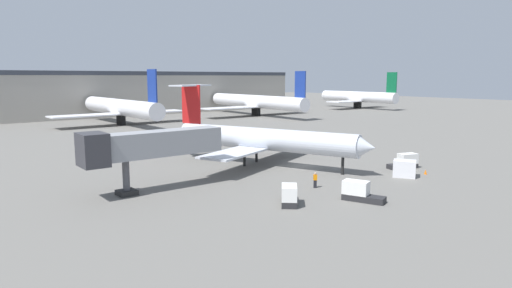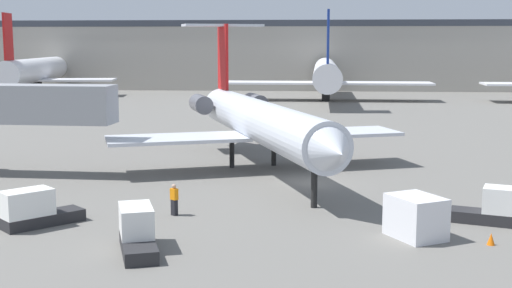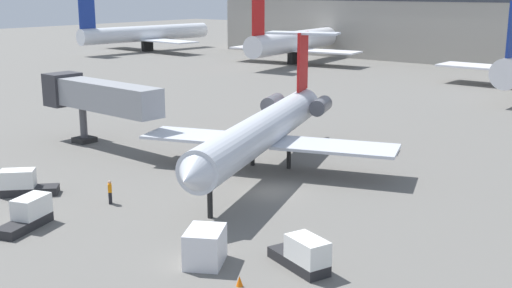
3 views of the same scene
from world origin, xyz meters
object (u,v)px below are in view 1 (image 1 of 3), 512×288
(cargo_container_uld, at_px, (404,169))
(parked_airliner_east_mid, at_px, (256,102))
(jet_bridge, at_px, (145,146))
(parked_airliner_east_end, at_px, (358,97))
(baggage_tug_trailing, at_px, (359,192))
(regional_jet, at_px, (258,138))
(baggage_tug_spare, at_px, (289,196))
(ground_crew_marshaller, at_px, (315,180))
(parked_airliner_centre, at_px, (121,108))
(baggage_tug_lead, at_px, (405,162))
(traffic_cone_near, at_px, (426,172))

(cargo_container_uld, xyz_separation_m, parked_airliner_east_mid, (39.75, 74.68, 3.22))
(jet_bridge, relative_size, parked_airliner_east_end, 0.45)
(baggage_tug_trailing, xyz_separation_m, parked_airliner_east_mid, (52.27, 77.57, 3.38))
(jet_bridge, bearing_deg, regional_jet, 10.39)
(baggage_tug_spare, height_order, parked_airliner_east_end, parked_airliner_east_end)
(baggage_tug_spare, distance_m, cargo_container_uld, 18.61)
(ground_crew_marshaller, xyz_separation_m, parked_airliner_east_mid, (51.84, 71.47, 3.36))
(jet_bridge, bearing_deg, parked_airliner_east_mid, 42.70)
(baggage_tug_spare, relative_size, parked_airliner_centre, 0.10)
(ground_crew_marshaller, xyz_separation_m, parked_airliner_east_end, (101.34, 71.25, 3.38))
(baggage_tug_lead, height_order, baggage_tug_trailing, same)
(baggage_tug_spare, bearing_deg, ground_crew_marshaller, 22.52)
(regional_jet, bearing_deg, ground_crew_marshaller, -104.06)
(cargo_container_uld, bearing_deg, regional_jet, 117.60)
(baggage_tug_trailing, height_order, baggage_tug_spare, same)
(cargo_container_uld, bearing_deg, baggage_tug_lead, 30.46)
(baggage_tug_spare, bearing_deg, parked_airliner_east_end, 34.44)
(baggage_tug_trailing, height_order, parked_airliner_centre, parked_airliner_centre)
(regional_jet, xyz_separation_m, parked_airliner_east_end, (97.97, 57.78, 0.57))
(regional_jet, relative_size, baggage_tug_spare, 7.59)
(baggage_tug_trailing, relative_size, parked_airliner_east_end, 0.13)
(ground_crew_marshaller, bearing_deg, cargo_container_uld, -14.88)
(baggage_tug_spare, xyz_separation_m, cargo_container_uld, (18.60, -0.51, 0.15))
(parked_airliner_centre, bearing_deg, baggage_tug_trailing, -97.31)
(baggage_tug_trailing, xyz_separation_m, cargo_container_uld, (12.52, 2.89, 0.15))
(ground_crew_marshaller, bearing_deg, parked_airliner_east_end, 35.11)
(ground_crew_marshaller, xyz_separation_m, baggage_tug_trailing, (-0.43, -6.10, -0.02))
(traffic_cone_near, distance_m, parked_airliner_east_mid, 84.05)
(traffic_cone_near, relative_size, parked_airliner_east_mid, 0.01)
(parked_airliner_east_end, bearing_deg, parked_airliner_centre, 178.90)
(traffic_cone_near, xyz_separation_m, parked_airliner_centre, (-5.60, 77.14, 4.00))
(cargo_container_uld, height_order, parked_airliner_centre, parked_airliner_centre)
(baggage_tug_trailing, bearing_deg, traffic_cone_near, 7.10)
(baggage_tug_trailing, height_order, traffic_cone_near, baggage_tug_trailing)
(baggage_tug_spare, height_order, traffic_cone_near, baggage_tug_spare)
(baggage_tug_spare, bearing_deg, parked_airliner_centre, 77.90)
(parked_airliner_east_end, bearing_deg, baggage_tug_spare, -145.56)
(parked_airliner_centre, xyz_separation_m, parked_airliner_east_end, (91.62, -1.75, -0.04))
(ground_crew_marshaller, height_order, parked_airliner_east_end, parked_airliner_east_end)
(cargo_container_uld, xyz_separation_m, parked_airliner_east_end, (89.25, 74.46, 3.24))
(baggage_tug_spare, height_order, parked_airliner_east_mid, parked_airliner_east_mid)
(ground_crew_marshaller, distance_m, baggage_tug_trailing, 6.11)
(cargo_container_uld, bearing_deg, baggage_tug_spare, 178.43)
(regional_jet, relative_size, parked_airliner_east_mid, 0.68)
(baggage_tug_spare, relative_size, parked_airliner_east_mid, 0.09)
(baggage_tug_lead, relative_size, cargo_container_uld, 1.33)
(baggage_tug_spare, height_order, cargo_container_uld, cargo_container_uld)
(ground_crew_marshaller, height_order, cargo_container_uld, cargo_container_uld)
(parked_airliner_east_mid, bearing_deg, parked_airliner_east_end, -0.25)
(regional_jet, bearing_deg, jet_bridge, -169.61)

